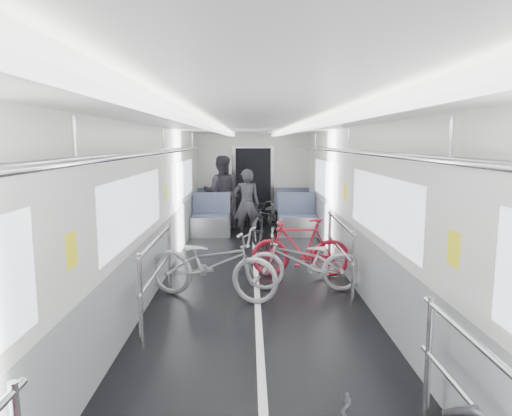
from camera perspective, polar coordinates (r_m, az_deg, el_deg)
The scene contains 7 objects.
car_shell at distance 7.27m, azimuth 0.02°, elevation 0.01°, with size 3.02×14.01×2.41m.
bike_left_far at distance 6.39m, azimuth -5.51°, elevation -6.91°, with size 0.67×1.92×1.01m, color #9B9B9F.
bike_right_mid at distance 6.74m, azimuth 5.92°, elevation -6.62°, with size 0.59×1.70×0.89m, color #A3A3A8.
bike_right_far at distance 7.42m, azimuth 5.57°, elevation -4.95°, with size 0.45×1.59×0.96m, color #A91424.
bike_aisle at distance 10.11m, azimuth 1.35°, elevation -1.38°, with size 0.63×1.82×0.96m, color black.
person_standing at distance 10.16m, azimuth -1.18°, elevation 0.47°, with size 0.58×0.38×1.59m, color black.
person_seated at distance 11.47m, azimuth -4.35°, elevation 1.97°, with size 0.89×0.70×1.84m, color #29272E.
Camera 1 is at (-0.11, -5.41, 2.17)m, focal length 32.00 mm.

